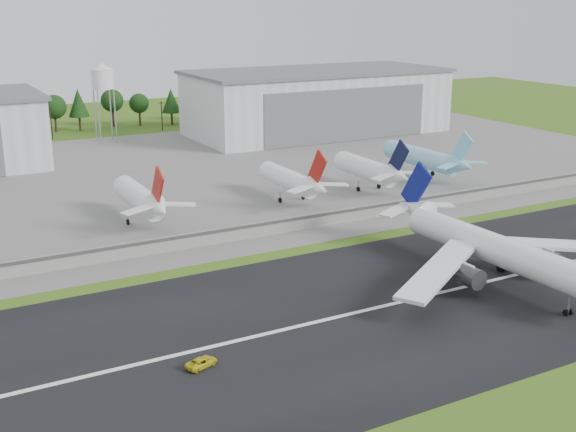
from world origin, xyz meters
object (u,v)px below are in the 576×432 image
ground_vehicle (201,362)px  parked_jet_red_b (294,181)px  parked_jet_red_a (143,199)px  parked_jet_skyblue (428,158)px  main_airliner (498,257)px  parked_jet_navy (372,170)px

ground_vehicle → parked_jet_red_b: (55.10, 71.64, 5.16)m
parked_jet_red_a → ground_vehicle: bearing=-101.2°
ground_vehicle → parked_jet_skyblue: size_ratio=0.13×
parked_jet_red_b → ground_vehicle: bearing=-127.6°
main_airliner → parked_jet_skyblue: bearing=-122.1°
parked_jet_navy → main_airliner: bearing=-105.0°
ground_vehicle → parked_jet_navy: 107.39m
parked_jet_red_b → parked_jet_skyblue: 48.44m
parked_jet_red_a → parked_jet_skyblue: size_ratio=0.84×
main_airliner → parked_jet_navy: bearing=-107.2°
parked_jet_red_b → parked_jet_skyblue: bearing=6.0°
ground_vehicle → parked_jet_navy: parked_jet_navy is taller
ground_vehicle → parked_jet_red_b: 90.53m
main_airliner → parked_jet_skyblue: size_ratio=1.59×
parked_jet_red_a → parked_jet_skyblue: (89.06, 4.99, -0.09)m
main_airliner → parked_jet_navy: 69.39m
main_airliner → parked_jet_skyblue: 83.11m
ground_vehicle → parked_jet_skyblue: parked_jet_skyblue is taller
parked_jet_red_b → parked_jet_skyblue: parked_jet_skyblue is taller
parked_jet_red_b → parked_jet_navy: size_ratio=1.00×
ground_vehicle → parked_jet_skyblue: bearing=-72.0°
parked_jet_navy → parked_jet_skyblue: 24.03m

